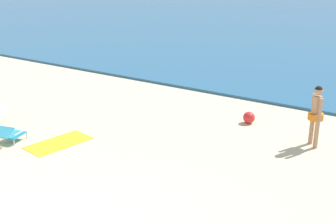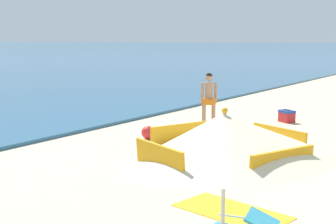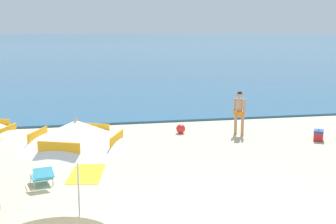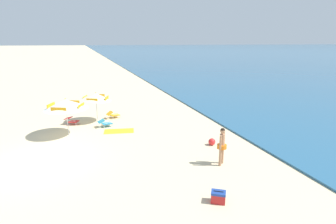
% 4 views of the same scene
% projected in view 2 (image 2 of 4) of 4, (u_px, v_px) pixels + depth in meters
% --- Properties ---
extents(beach_umbrella_striped_main, '(2.19, 2.22, 2.09)m').
position_uv_depth(beach_umbrella_striped_main, '(224.00, 138.00, 4.65)').
color(beach_umbrella_striped_main, silver).
rests_on(beach_umbrella_striped_main, ground).
extents(person_standing_near_shore, '(0.42, 0.42, 1.72)m').
position_uv_depth(person_standing_near_shore, '(209.00, 97.00, 14.45)').
color(person_standing_near_shore, tan).
rests_on(person_standing_near_shore, ground).
extents(cooler_box, '(0.56, 0.60, 0.43)m').
position_uv_depth(cooler_box, '(287.00, 116.00, 15.84)').
color(cooler_box, red).
rests_on(cooler_box, ground).
extents(beach_ball, '(0.37, 0.37, 0.37)m').
position_uv_depth(beach_ball, '(148.00, 133.00, 13.13)').
color(beach_ball, red).
rests_on(beach_ball, ground).
extents(beach_towel, '(1.20, 1.93, 0.01)m').
position_uv_depth(beach_towel, '(232.00, 212.00, 7.60)').
color(beach_towel, gold).
rests_on(beach_towel, ground).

